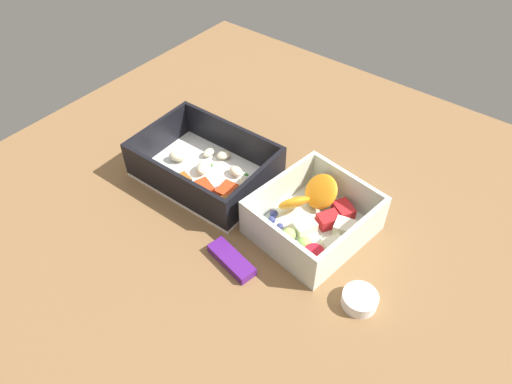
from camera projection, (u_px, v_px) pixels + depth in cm
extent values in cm
cube|color=brown|center=(253.00, 196.00, 68.58)|extent=(80.00, 80.00, 2.00)
cube|color=white|center=(206.00, 175.00, 69.90)|extent=(19.79, 14.10, 0.60)
cube|color=black|center=(256.00, 187.00, 63.79)|extent=(0.92, 13.66, 5.40)
cube|color=black|center=(158.00, 136.00, 71.75)|extent=(0.92, 13.66, 5.40)
cube|color=black|center=(173.00, 185.00, 64.07)|extent=(18.29, 1.03, 5.40)
cube|color=black|center=(232.00, 138.00, 71.47)|extent=(18.29, 1.03, 5.40)
ellipsoid|color=beige|center=(224.00, 155.00, 71.60)|extent=(2.50, 2.70, 1.11)
ellipsoid|color=beige|center=(236.00, 171.00, 68.92)|extent=(2.64, 2.10, 1.18)
ellipsoid|color=beige|center=(244.00, 183.00, 67.14)|extent=(2.75, 2.79, 1.15)
ellipsoid|color=beige|center=(209.00, 153.00, 72.08)|extent=(1.44, 2.06, 1.03)
ellipsoid|color=beige|center=(178.00, 156.00, 71.08)|extent=(3.49, 3.22, 1.43)
ellipsoid|color=beige|center=(203.00, 167.00, 69.25)|extent=(2.86, 3.38, 1.43)
ellipsoid|color=beige|center=(265.00, 173.00, 68.45)|extent=(3.10, 2.44, 1.39)
cube|color=red|center=(227.00, 192.00, 65.87)|extent=(2.57, 3.05, 1.63)
cube|color=#AD5B1E|center=(179.00, 183.00, 67.25)|extent=(2.78, 3.55, 1.48)
cube|color=#AD5B1E|center=(225.00, 208.00, 63.60)|extent=(3.92, 3.11, 1.69)
cube|color=red|center=(204.00, 188.00, 66.52)|extent=(3.47, 2.95, 1.39)
cube|color=#387A33|center=(176.00, 158.00, 72.08)|extent=(0.60, 0.40, 0.20)
cube|color=#387A33|center=(210.00, 166.00, 70.86)|extent=(0.60, 0.40, 0.20)
cube|color=#387A33|center=(246.00, 174.00, 69.45)|extent=(0.60, 0.40, 0.20)
cube|color=#387A33|center=(177.00, 154.00, 72.79)|extent=(0.60, 0.40, 0.20)
cube|color=#387A33|center=(177.00, 153.00, 72.99)|extent=(0.60, 0.40, 0.20)
cube|color=silver|center=(312.00, 228.00, 62.49)|extent=(14.96, 16.16, 0.60)
cube|color=silver|center=(352.00, 241.00, 57.26)|extent=(2.63, 14.41, 5.23)
cube|color=silver|center=(279.00, 190.00, 63.60)|extent=(2.63, 14.41, 5.23)
cube|color=silver|center=(277.00, 243.00, 57.03)|extent=(11.82, 2.26, 5.23)
cube|color=silver|center=(347.00, 188.00, 63.83)|extent=(11.82, 2.26, 5.23)
ellipsoid|color=orange|center=(321.00, 191.00, 63.70)|extent=(6.16, 5.84, 4.55)
ellipsoid|color=orange|center=(294.00, 203.00, 62.33)|extent=(5.57, 5.73, 4.33)
cube|color=#F4EACC|center=(346.00, 229.00, 60.79)|extent=(3.64, 3.07, 1.89)
cube|color=#F4EACC|center=(305.00, 227.00, 61.13)|extent=(3.06, 3.43, 1.69)
cube|color=red|center=(343.00, 211.00, 63.21)|extent=(3.64, 3.36, 1.76)
cube|color=#F4EACC|center=(333.00, 245.00, 59.10)|extent=(2.99, 3.20, 1.54)
cube|color=red|center=(328.00, 220.00, 62.04)|extent=(3.24, 3.50, 1.69)
sphere|color=#9ECC60|center=(277.00, 236.00, 60.03)|extent=(1.75, 1.75, 1.75)
sphere|color=#9ECC60|center=(290.00, 251.00, 58.51)|extent=(1.51, 1.51, 1.51)
sphere|color=#9ECC60|center=(289.00, 235.00, 60.15)|extent=(1.84, 1.84, 1.84)
sphere|color=#9ECC60|center=(305.00, 243.00, 59.18)|extent=(1.80, 1.80, 1.80)
cone|color=red|center=(314.00, 256.00, 57.58)|extent=(2.54, 2.54, 2.03)
sphere|color=navy|center=(260.00, 224.00, 61.90)|extent=(1.08, 1.08, 1.08)
sphere|color=navy|center=(272.00, 220.00, 62.48)|extent=(1.04, 1.04, 1.04)
sphere|color=navy|center=(263.00, 231.00, 61.21)|extent=(0.91, 0.91, 0.91)
sphere|color=navy|center=(269.00, 227.00, 61.72)|extent=(0.93, 0.93, 0.93)
sphere|color=navy|center=(274.00, 214.00, 63.15)|extent=(1.19, 1.19, 1.19)
sphere|color=navy|center=(280.00, 227.00, 61.70)|extent=(0.95, 0.95, 0.95)
cube|color=#51197A|center=(231.00, 260.00, 58.42)|extent=(7.33, 3.69, 1.20)
cylinder|color=white|center=(360.00, 300.00, 54.09)|extent=(4.22, 4.22, 1.69)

